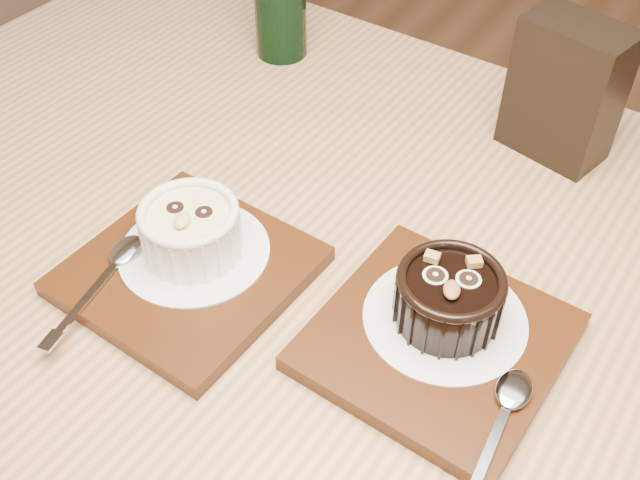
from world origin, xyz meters
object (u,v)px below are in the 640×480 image
at_px(table, 335,350).
at_px(tray_left, 189,271).
at_px(tray_right, 437,341).
at_px(ramekin_white, 191,228).
at_px(ramekin_dark, 449,296).
at_px(condiment_stand, 565,90).

bearing_deg(table, tray_left, -153.04).
bearing_deg(tray_right, ramekin_white, -173.04).
relative_size(ramekin_dark, condiment_stand, 0.60).
bearing_deg(ramekin_dark, ramekin_white, 169.36).
height_order(ramekin_white, ramekin_dark, same).
xyz_separation_m(table, condiment_stand, (0.09, 0.28, 0.16)).
relative_size(ramekin_white, condiment_stand, 0.60).
relative_size(table, condiment_stand, 8.90).
distance_m(tray_left, ramekin_white, 0.04).
bearing_deg(ramekin_white, tray_right, -11.44).
height_order(ramekin_white, condiment_stand, condiment_stand).
relative_size(ramekin_white, tray_right, 0.47).
xyz_separation_m(tray_left, tray_right, (0.21, 0.04, 0.00)).
distance_m(tray_right, ramekin_dark, 0.04).
relative_size(tray_left, condiment_stand, 1.29).
bearing_deg(tray_left, ramekin_dark, 15.71).
distance_m(table, ramekin_white, 0.18).
distance_m(table, ramekin_dark, 0.17).
xyz_separation_m(ramekin_white, tray_right, (0.22, 0.03, -0.04)).
bearing_deg(condiment_stand, ramekin_white, -123.05).
distance_m(ramekin_white, tray_right, 0.22).
bearing_deg(table, tray_right, -9.06).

